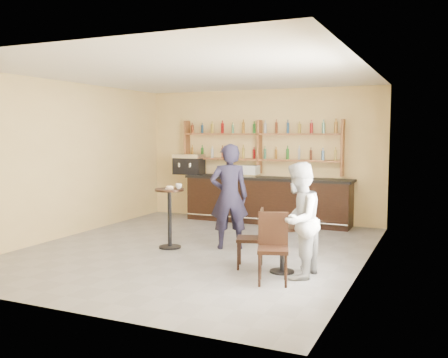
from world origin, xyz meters
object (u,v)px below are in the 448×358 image
at_px(pedestal_table, 170,218).
at_px(espresso_machine, 189,164).
at_px(bar_counter, 267,200).
at_px(chair_south, 273,249).
at_px(cafe_table, 282,249).
at_px(patron_second, 298,220).
at_px(man_main, 229,196).
at_px(pastry_case, 249,171).
at_px(chair_west, 250,238).

bearing_deg(pedestal_table, espresso_machine, 112.02).
bearing_deg(pedestal_table, bar_counter, 76.06).
relative_size(espresso_machine, chair_south, 0.72).
bearing_deg(cafe_table, pedestal_table, 163.28).
relative_size(bar_counter, patron_second, 2.35).
bearing_deg(man_main, pastry_case, -104.93).
height_order(pedestal_table, patron_second, patron_second).
height_order(man_main, chair_west, man_main).
distance_m(man_main, chair_south, 2.32).
distance_m(bar_counter, patron_second, 4.55).
height_order(pastry_case, patron_second, patron_second).
relative_size(pedestal_table, chair_south, 1.11).
height_order(man_main, cafe_table, man_main).
bearing_deg(cafe_table, chair_west, 174.81).
bearing_deg(bar_counter, chair_west, -74.75).
distance_m(bar_counter, pedestal_table, 3.33).
bearing_deg(patron_second, bar_counter, -151.81).
bearing_deg(cafe_table, espresso_machine, 133.26).
bearing_deg(espresso_machine, cafe_table, -50.95).
xyz_separation_m(man_main, patron_second, (1.69, -1.31, -0.11)).
xyz_separation_m(espresso_machine, man_main, (2.34, -2.81, -0.38)).
height_order(cafe_table, patron_second, patron_second).
xyz_separation_m(espresso_machine, cafe_table, (3.73, -3.96, -1.00)).
xyz_separation_m(bar_counter, chair_south, (1.67, -4.56, -0.05)).
distance_m(pedestal_table, cafe_table, 2.53).
bearing_deg(chair_west, man_main, -160.09).
relative_size(espresso_machine, chair_west, 0.76).
relative_size(pastry_case, chair_west, 0.47).
relative_size(pedestal_table, patron_second, 0.65).
bearing_deg(chair_west, cafe_table, 67.32).
height_order(bar_counter, cafe_table, bar_counter).
bearing_deg(chair_south, patron_second, 42.89).
distance_m(chair_west, chair_south, 0.88).
distance_m(bar_counter, cafe_table, 4.28).
relative_size(espresso_machine, patron_second, 0.42).
bearing_deg(espresso_machine, man_main, -54.47).
relative_size(pedestal_table, chair_west, 1.17).
bearing_deg(chair_west, espresso_machine, -158.39).
distance_m(espresso_machine, patron_second, 5.78).
relative_size(bar_counter, pastry_case, 9.02).
bearing_deg(espresso_machine, pedestal_table, -72.18).
bearing_deg(pastry_case, pedestal_table, -101.96).
distance_m(espresso_machine, man_main, 3.67).
bearing_deg(chair_west, patron_second, 58.42).
relative_size(bar_counter, cafe_table, 5.64).
bearing_deg(man_main, bar_counter, -114.14).
bearing_deg(espresso_machine, chair_south, -54.58).
height_order(bar_counter, man_main, man_main).
relative_size(bar_counter, pedestal_table, 3.64).
distance_m(espresso_machine, pastry_case, 1.65).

